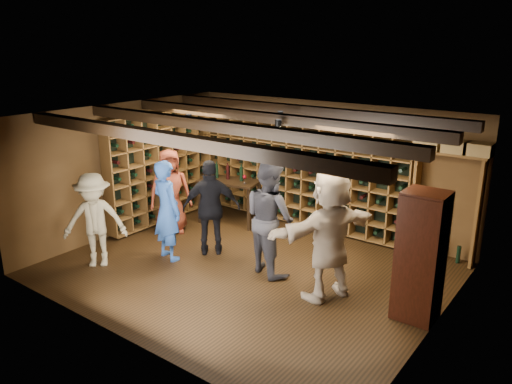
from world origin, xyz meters
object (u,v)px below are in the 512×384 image
Objects in this scene: man_blue_shirt at (167,210)px; guest_beige at (329,234)px; guest_khaki at (95,220)px; tasting_table at (229,185)px; guest_woman_black at (211,208)px; display_cabinet at (420,259)px; guest_red_floral at (170,191)px; man_grey_suit at (270,218)px.

man_blue_shirt is 2.88m from guest_beige.
man_blue_shirt is 1.09× the size of guest_khaki.
guest_woman_black is at bearing -74.59° from tasting_table.
man_blue_shirt is (-4.08, -0.65, 0.01)m from display_cabinet.
display_cabinet is 1.26m from guest_beige.
guest_beige is (-1.23, -0.21, 0.12)m from display_cabinet.
guest_red_floral reaches higher than tasting_table.
guest_beige is (3.70, -0.46, 0.15)m from guest_red_floral.
tasting_table is (-3.12, 1.53, -0.18)m from guest_beige.
guest_woman_black is 0.86× the size of guest_beige.
guest_beige is (2.85, 0.44, 0.11)m from man_blue_shirt.
guest_khaki is (0.11, -1.80, -0.03)m from guest_red_floral.
guest_red_floral is at bearing -53.62° from guest_woman_black.
tasting_table is (-0.74, 1.37, -0.04)m from guest_woman_black.
man_blue_shirt is 1.32× the size of tasting_table.
guest_beige is (1.16, -0.18, 0.05)m from man_grey_suit.
guest_red_floral is 1.21m from tasting_table.
guest_woman_black is 1.93m from guest_khaki.
display_cabinet is 0.90× the size of guest_beige.
display_cabinet is 1.06× the size of guest_red_floral.
guest_beige is at bearing -39.15° from tasting_table.
display_cabinet reaches higher than guest_woman_black.
guest_beige is at bearing -22.75° from guest_khaki.
guest_beige is (2.37, -0.16, 0.13)m from guest_woman_black.
man_grey_suit is 1.41× the size of tasting_table.
display_cabinet is 3.61m from guest_woman_black.
tasting_table is at bearing -71.55° from man_blue_shirt.
display_cabinet is 0.95× the size of man_grey_suit.
man_blue_shirt is 1.24m from guest_red_floral.
guest_khaki is at bearing 52.09° from man_grey_suit.
man_blue_shirt is 0.76m from guest_woman_black.
man_grey_suit is 1.12× the size of guest_red_floral.
man_blue_shirt is at bearing -171.02° from display_cabinet.
tasting_table is at bearing -14.47° from man_grey_suit.
man_blue_shirt reaches higher than tasting_table.
display_cabinet is 1.34× the size of tasting_table.
display_cabinet is at bearing 123.15° from guest_beige.
display_cabinet reaches higher than guest_khaki.
guest_red_floral is (-0.85, 0.90, -0.04)m from man_blue_shirt.
man_grey_suit is 1.18m from guest_beige.
guest_khaki is 0.81× the size of guest_beige.
guest_khaki is 1.21× the size of tasting_table.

